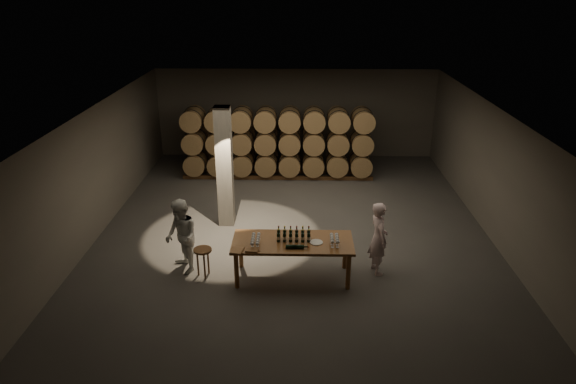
{
  "coord_description": "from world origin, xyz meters",
  "views": [
    {
      "loc": [
        0.11,
        -12.26,
        6.1
      ],
      "look_at": [
        -0.15,
        -0.23,
        1.1
      ],
      "focal_mm": 32.0,
      "sensor_mm": 36.0,
      "label": 1
    }
  ],
  "objects_px": {
    "stool": "(203,254)",
    "tasting_table": "(293,245)",
    "bottle_cluster": "(294,236)",
    "person_man": "(378,238)",
    "plate": "(316,242)",
    "person_woman": "(181,236)",
    "notebook_near": "(252,250)"
  },
  "relations": [
    {
      "from": "tasting_table",
      "to": "plate",
      "type": "relative_size",
      "value": 9.31
    },
    {
      "from": "stool",
      "to": "person_woman",
      "type": "height_order",
      "value": "person_woman"
    },
    {
      "from": "plate",
      "to": "person_woman",
      "type": "bearing_deg",
      "value": 174.06
    },
    {
      "from": "bottle_cluster",
      "to": "person_man",
      "type": "bearing_deg",
      "value": 7.32
    },
    {
      "from": "stool",
      "to": "person_woman",
      "type": "bearing_deg",
      "value": 154.88
    },
    {
      "from": "bottle_cluster",
      "to": "stool",
      "type": "relative_size",
      "value": 1.08
    },
    {
      "from": "bottle_cluster",
      "to": "notebook_near",
      "type": "relative_size",
      "value": 2.88
    },
    {
      "from": "bottle_cluster",
      "to": "stool",
      "type": "xyz_separation_m",
      "value": [
        -1.98,
        -0.03,
        -0.46
      ]
    },
    {
      "from": "bottle_cluster",
      "to": "person_woman",
      "type": "bearing_deg",
      "value": 175.33
    },
    {
      "from": "plate",
      "to": "person_man",
      "type": "bearing_deg",
      "value": 14.09
    },
    {
      "from": "person_man",
      "to": "person_woman",
      "type": "height_order",
      "value": "person_woman"
    },
    {
      "from": "plate",
      "to": "person_man",
      "type": "height_order",
      "value": "person_man"
    },
    {
      "from": "stool",
      "to": "person_man",
      "type": "height_order",
      "value": "person_man"
    },
    {
      "from": "notebook_near",
      "to": "person_woman",
      "type": "xyz_separation_m",
      "value": [
        -1.62,
        0.68,
        -0.06
      ]
    },
    {
      "from": "stool",
      "to": "tasting_table",
      "type": "bearing_deg",
      "value": -0.57
    },
    {
      "from": "stool",
      "to": "notebook_near",
      "type": "bearing_deg",
      "value": -21.59
    },
    {
      "from": "bottle_cluster",
      "to": "person_man",
      "type": "relative_size",
      "value": 0.43
    },
    {
      "from": "tasting_table",
      "to": "notebook_near",
      "type": "relative_size",
      "value": 10.31
    },
    {
      "from": "person_man",
      "to": "person_woman",
      "type": "distance_m",
      "value": 4.34
    },
    {
      "from": "tasting_table",
      "to": "person_man",
      "type": "bearing_deg",
      "value": 8.7
    },
    {
      "from": "person_woman",
      "to": "bottle_cluster",
      "type": "bearing_deg",
      "value": 54.58
    },
    {
      "from": "bottle_cluster",
      "to": "person_man",
      "type": "distance_m",
      "value": 1.88
    },
    {
      "from": "person_man",
      "to": "stool",
      "type": "bearing_deg",
      "value": 80.84
    },
    {
      "from": "bottle_cluster",
      "to": "plate",
      "type": "xyz_separation_m",
      "value": [
        0.49,
        -0.11,
        -0.1
      ]
    },
    {
      "from": "tasting_table",
      "to": "person_woman",
      "type": "distance_m",
      "value": 2.47
    },
    {
      "from": "notebook_near",
      "to": "stool",
      "type": "relative_size",
      "value": 0.38
    },
    {
      "from": "tasting_table",
      "to": "plate",
      "type": "distance_m",
      "value": 0.52
    },
    {
      "from": "bottle_cluster",
      "to": "stool",
      "type": "height_order",
      "value": "bottle_cluster"
    },
    {
      "from": "person_man",
      "to": "person_woman",
      "type": "relative_size",
      "value": 0.99
    },
    {
      "from": "tasting_table",
      "to": "person_woman",
      "type": "xyz_separation_m",
      "value": [
        -2.46,
        0.25,
        0.06
      ]
    },
    {
      "from": "tasting_table",
      "to": "person_man",
      "type": "height_order",
      "value": "person_man"
    },
    {
      "from": "plate",
      "to": "stool",
      "type": "bearing_deg",
      "value": 178.22
    }
  ]
}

